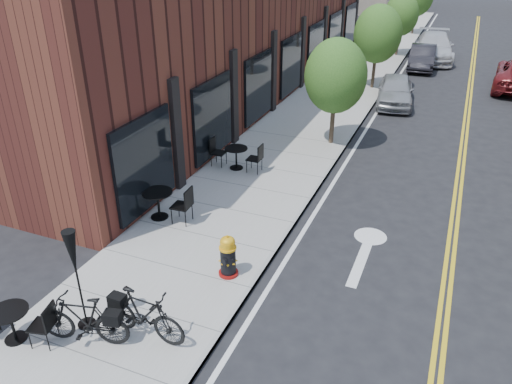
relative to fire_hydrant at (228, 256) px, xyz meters
The scene contains 16 objects.
ground 0.95m from the fire_hydrant, 20.29° to the right, with size 120.00×120.00×0.00m, color black.
sidewalk_near 9.85m from the fire_hydrant, 97.69° to the left, with size 4.00×70.00×0.12m, color #9E9B93.
building_near 15.20m from the fire_hydrant, 112.93° to the left, with size 5.00×28.00×7.00m, color #431B15.
tree_near_a 8.97m from the fire_hydrant, 89.45° to the left, with size 2.20×2.20×3.81m.
tree_near_b 16.88m from the fire_hydrant, 89.71° to the left, with size 2.30×2.30×3.98m.
tree_near_c 24.82m from the fire_hydrant, 89.81° to the left, with size 2.10×2.10×3.67m.
fire_hydrant is the anchor object (origin of this frame).
bicycle_left 3.35m from the fire_hydrant, 118.43° to the right, with size 0.50×1.77×1.07m, color black.
bicycle_right 2.48m from the fire_hydrant, 104.70° to the right, with size 0.51×1.80×1.08m, color black.
bistro_set_a 4.51m from the fire_hydrant, 130.32° to the right, with size 1.73×0.88×0.91m.
bistro_set_b 3.27m from the fire_hydrant, 150.76° to the left, with size 1.92×0.87×1.03m.
bistro_set_c 5.77m from the fire_hydrant, 112.67° to the left, with size 1.74×0.76×0.94m.
patio_umbrella 3.40m from the fire_hydrant, 126.57° to the right, with size 0.36×0.36×2.20m.
parked_car_a 14.79m from the fire_hydrant, 84.24° to the left, with size 1.56×3.87×1.32m, color gray.
parked_car_b 22.23m from the fire_hydrant, 85.13° to the left, with size 1.38×3.97×1.31m, color black.
parked_car_c 24.75m from the fire_hydrant, 84.70° to the left, with size 2.22×5.45×1.58m, color silver.
Camera 1 is at (3.45, -8.07, 7.13)m, focal length 35.00 mm.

